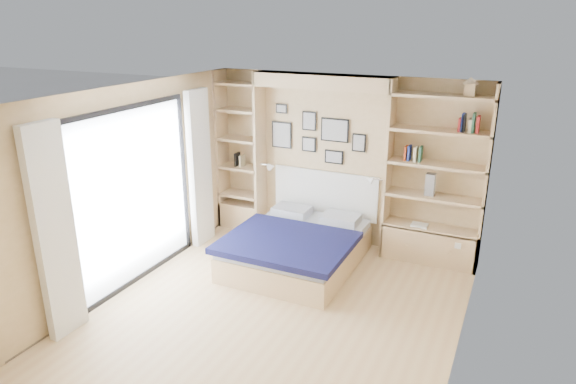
% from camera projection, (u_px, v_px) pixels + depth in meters
% --- Properties ---
extents(ground, '(4.50, 4.50, 0.00)m').
position_uv_depth(ground, '(277.00, 311.00, 5.97)').
color(ground, tan).
rests_on(ground, ground).
extents(room_shell, '(4.50, 4.50, 4.50)m').
position_uv_depth(room_shell, '(300.00, 183.00, 7.08)').
color(room_shell, tan).
rests_on(room_shell, ground).
extents(bed, '(1.64, 2.04, 1.07)m').
position_uv_depth(bed, '(298.00, 246.00, 7.04)').
color(bed, '#D3B184').
rests_on(bed, ground).
extents(photo_gallery, '(1.48, 0.02, 0.82)m').
position_uv_depth(photo_gallery, '(315.00, 135.00, 7.54)').
color(photo_gallery, black).
rests_on(photo_gallery, ground).
extents(reading_lamps, '(1.92, 0.12, 0.15)m').
position_uv_depth(reading_lamps, '(319.00, 173.00, 7.45)').
color(reading_lamps, silver).
rests_on(reading_lamps, ground).
extents(shelf_decor, '(3.53, 0.23, 2.03)m').
position_uv_depth(shelf_decor, '(427.00, 140.00, 6.70)').
color(shelf_decor, '#A83514').
rests_on(shelf_decor, ground).
extents(deck, '(3.20, 4.00, 0.05)m').
position_uv_depth(deck, '(54.00, 254.00, 7.41)').
color(deck, brown).
rests_on(deck, ground).
extents(deck_chair, '(0.58, 0.78, 0.70)m').
position_uv_depth(deck_chair, '(73.00, 246.00, 6.87)').
color(deck_chair, tan).
rests_on(deck_chair, ground).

